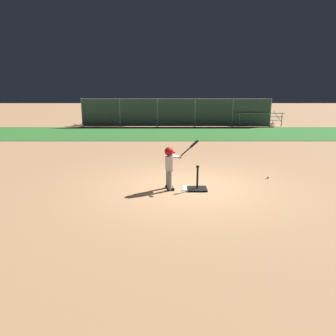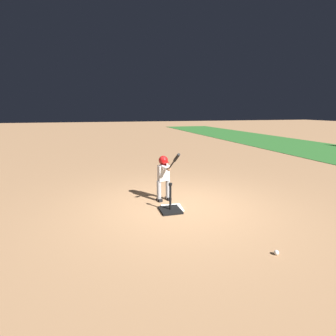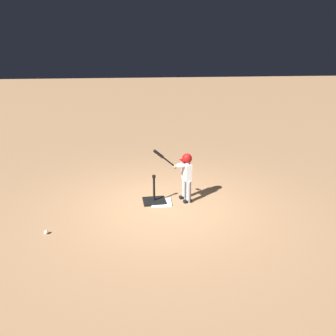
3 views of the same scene
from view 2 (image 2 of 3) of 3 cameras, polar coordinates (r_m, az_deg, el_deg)
name	(u,v)px [view 2 (image 2 of 3)]	position (r m, az deg, el deg)	size (l,w,h in m)	color
ground_plane	(180,206)	(5.92, 2.63, -8.36)	(90.00, 90.00, 0.00)	#99704C
home_plate	(172,208)	(5.81, 0.92, -8.66)	(0.44, 0.44, 0.02)	white
batting_tee	(170,208)	(5.64, 0.51, -8.67)	(0.48, 0.44, 0.62)	black
batter_child	(164,173)	(6.09, -0.87, -1.01)	(0.86, 0.35, 1.24)	gray
baseball	(276,253)	(4.39, 22.52, -16.64)	(0.07, 0.07, 0.07)	white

